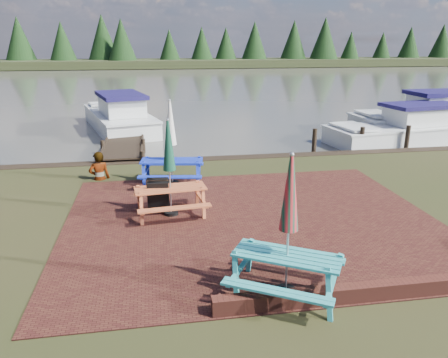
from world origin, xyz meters
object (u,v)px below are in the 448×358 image
chalkboard (158,196)px  boat_near (407,130)px  picnic_table_teal (287,248)px  picnic_table_blue (172,156)px  boat_far (429,120)px  person (97,152)px  jetty (126,135)px  boat_jetty (120,118)px  picnic_table_red (170,183)px

chalkboard → boat_near: 13.19m
picnic_table_teal → picnic_table_blue: size_ratio=0.98×
boat_far → chalkboard: bearing=121.0°
chalkboard → boat_far: (13.36, 8.82, 0.02)m
person → jetty: bearing=-104.9°
chalkboard → boat_jetty: (-1.69, 12.12, -0.02)m
picnic_table_blue → boat_jetty: 10.13m
picnic_table_teal → chalkboard: size_ratio=2.87×
boat_jetty → person: 9.01m
chalkboard → boat_jetty: bearing=102.6°
picnic_table_red → person: bearing=116.3°
picnic_table_teal → jetty: (-3.35, 13.48, -0.77)m
chalkboard → jetty: chalkboard is taller
boat_far → person: 16.19m
picnic_table_blue → chalkboard: bearing=-93.2°
picnic_table_teal → boat_far: size_ratio=0.34×
boat_jetty → boat_near: bearing=-36.4°
picnic_table_blue → jetty: picnic_table_blue is taller
picnic_table_teal → boat_jetty: 16.71m
boat_jetty → person: person is taller
chalkboard → boat_near: (11.13, 7.07, -0.08)m
picnic_table_red → boat_near: (10.83, 7.29, -0.48)m
picnic_table_red → boat_near: 13.06m
picnic_table_red → boat_jetty: (-1.99, 12.33, -0.42)m
boat_jetty → chalkboard: bearing=-97.0°
boat_jetty → jetty: bearing=-96.2°
jetty → boat_near: (12.40, -2.25, 0.25)m
picnic_table_teal → boat_jetty: bearing=133.7°
jetty → boat_far: 14.64m
picnic_table_red → person: 3.93m
picnic_table_red → boat_far: picnic_table_red is taller
person → picnic_table_teal: bearing=108.0°
picnic_table_teal → boat_jetty: (-3.78, 16.27, -0.45)m
boat_jetty → boat_far: boat_far is taller
picnic_table_blue → boat_near: bearing=33.1°
boat_jetty → boat_far: size_ratio=1.05×
chalkboard → boat_near: size_ratio=0.12×
boat_jetty → person: (-0.10, -9.00, 0.46)m
boat_jetty → picnic_table_red: bearing=-95.7°
picnic_table_teal → picnic_table_blue: (-1.62, 6.38, 0.02)m
picnic_table_teal → chalkboard: picnic_table_teal is taller
boat_jetty → person: bearing=-105.5°
chalkboard → person: size_ratio=0.49×
jetty → boat_jetty: (-0.43, 2.79, 0.32)m
picnic_table_blue → picnic_table_red: bearing=-85.1°
chalkboard → boat_jetty: boat_jetty is taller
picnic_table_teal → picnic_table_red: picnic_table_teal is taller
picnic_table_blue → boat_jetty: bearing=111.0°
jetty → boat_near: size_ratio=1.25×
boat_near → boat_far: size_ratio=0.99×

